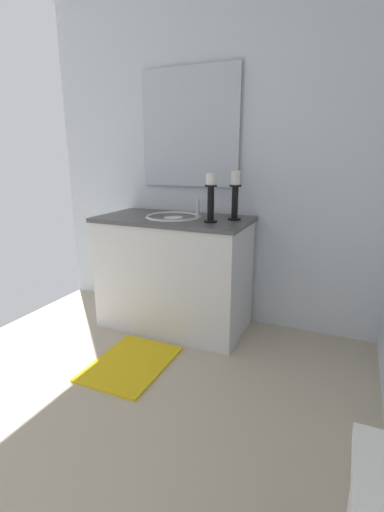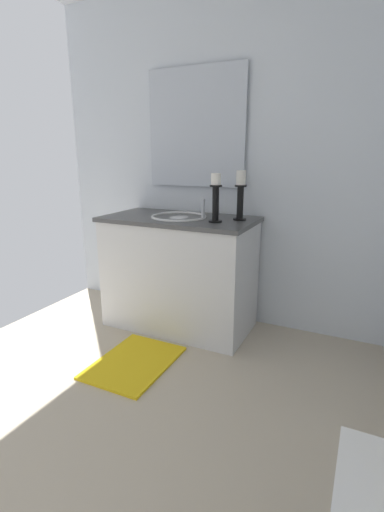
# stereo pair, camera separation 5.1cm
# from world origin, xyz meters

# --- Properties ---
(floor) EXTENTS (2.78, 2.64, 0.02)m
(floor) POSITION_xyz_m (0.00, 0.00, -0.01)
(floor) COLOR beige
(floor) RESTS_ON ground
(wall_left) EXTENTS (0.04, 2.64, 2.45)m
(wall_left) POSITION_xyz_m (-1.39, 0.00, 1.23)
(wall_left) COLOR silver
(wall_left) RESTS_ON ground
(vanity_cabinet) EXTENTS (0.58, 1.10, 0.84)m
(vanity_cabinet) POSITION_xyz_m (-1.07, -0.13, 0.42)
(vanity_cabinet) COLOR silver
(vanity_cabinet) RESTS_ON ground
(sink_basin) EXTENTS (0.40, 0.40, 0.24)m
(sink_basin) POSITION_xyz_m (-1.07, -0.13, 0.80)
(sink_basin) COLOR white
(sink_basin) RESTS_ON vanity_cabinet
(mirror) EXTENTS (0.02, 0.78, 0.85)m
(mirror) POSITION_xyz_m (-1.35, -0.13, 1.47)
(mirror) COLOR silver
(candle_holder_tall) EXTENTS (0.09, 0.09, 0.33)m
(candle_holder_tall) POSITION_xyz_m (-1.14, 0.31, 1.02)
(candle_holder_tall) COLOR black
(candle_holder_tall) RESTS_ON vanity_cabinet
(candle_holder_short) EXTENTS (0.09, 0.09, 0.32)m
(candle_holder_short) POSITION_xyz_m (-0.99, 0.19, 1.01)
(candle_holder_short) COLOR black
(candle_holder_short) RESTS_ON vanity_cabinet
(bath_mat) EXTENTS (0.60, 0.44, 0.02)m
(bath_mat) POSITION_xyz_m (-0.44, -0.13, 0.01)
(bath_mat) COLOR yellow
(bath_mat) RESTS_ON ground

